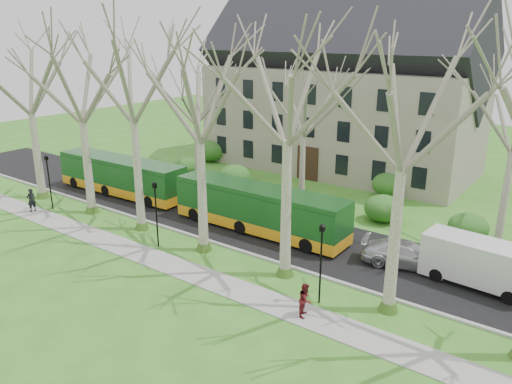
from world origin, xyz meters
TOP-DOWN VIEW (x-y plane):
  - ground at (0.00, 0.00)m, footprint 120.00×120.00m
  - sidewalk at (0.00, -2.50)m, footprint 70.00×2.00m
  - road at (0.00, 5.50)m, footprint 80.00×8.00m
  - curb at (0.00, 1.50)m, footprint 80.00×0.25m
  - building at (-6.00, 24.00)m, footprint 26.50×12.20m
  - tree_row_verge at (0.00, 0.30)m, footprint 49.00×7.00m
  - tree_row_far at (-1.33, 11.00)m, footprint 33.00×7.00m
  - lamp_row at (-0.00, -1.00)m, footprint 36.22×0.22m
  - hedges at (-4.67, 14.00)m, footprint 30.60×8.60m
  - bus_lead at (-16.60, 4.79)m, footprint 12.91×3.14m
  - bus_follow at (-2.22, 5.00)m, footprint 13.10×2.81m
  - sedan at (8.08, 5.71)m, footprint 5.54×3.41m
  - van_a at (12.13, 5.67)m, footprint 6.09×2.63m
  - pedestrian_a at (-18.70, -2.27)m, footprint 0.48×0.69m
  - pedestrian_b at (6.07, -2.54)m, footprint 0.86×0.98m

SIDE VIEW (x-z plane):
  - ground at x=0.00m, z-range 0.00..0.00m
  - sidewalk at x=0.00m, z-range 0.00..0.06m
  - road at x=0.00m, z-range 0.00..0.06m
  - curb at x=0.00m, z-range 0.00..0.14m
  - sedan at x=8.08m, z-range 0.06..1.56m
  - pedestrian_b at x=6.07m, z-range 0.06..1.77m
  - pedestrian_a at x=-18.70m, z-range 0.06..1.90m
  - hedges at x=-4.67m, z-range 0.00..2.00m
  - van_a at x=12.13m, z-range 0.06..2.65m
  - bus_lead at x=-16.60m, z-range 0.06..3.27m
  - bus_follow at x=-2.22m, z-range 0.06..3.33m
  - lamp_row at x=0.00m, z-range 0.42..4.72m
  - tree_row_far at x=-1.33m, z-range 0.00..12.00m
  - tree_row_verge at x=0.00m, z-range 0.00..14.00m
  - building at x=-6.00m, z-range 0.07..16.07m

